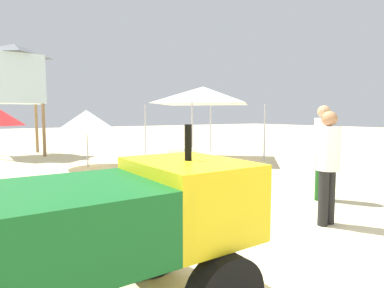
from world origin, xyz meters
name	(u,v)px	position (x,y,z in m)	size (l,w,h in m)	color
ground	(275,248)	(0.00, 0.00, 0.00)	(80.00, 80.00, 0.00)	beige
utility_cart	(92,228)	(-2.27, -0.31, 0.78)	(2.56, 1.31, 1.50)	#146023
stacked_plastic_chairs	(178,179)	(-0.48, 1.43, 0.65)	(0.48, 0.48, 1.11)	white
surfboard_pile	(210,182)	(1.36, 3.03, 0.12)	(2.52, 0.69, 0.24)	green
lifeguard_near_left	(323,146)	(2.43, 1.03, 1.01)	(0.32, 0.32, 1.75)	#194C19
lifeguard_near_center	(328,160)	(1.24, 0.15, 0.93)	(0.32, 0.32, 1.63)	black
popup_canopy	(203,95)	(3.96, 6.84, 2.26)	(3.08, 3.08, 2.57)	#B2B2B7
lifeguard_tower	(16,74)	(-1.33, 11.68, 3.14)	(1.98, 1.98, 4.26)	olive
beach_umbrella_left	(87,121)	(0.01, 7.34, 1.38)	(1.96, 1.96, 1.72)	beige
traffic_cone_near	(38,215)	(-2.25, 2.05, 0.27)	(0.37, 0.37, 0.53)	orange
cooler_box	(128,195)	(-0.67, 2.78, 0.17)	(0.57, 0.35, 0.33)	white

